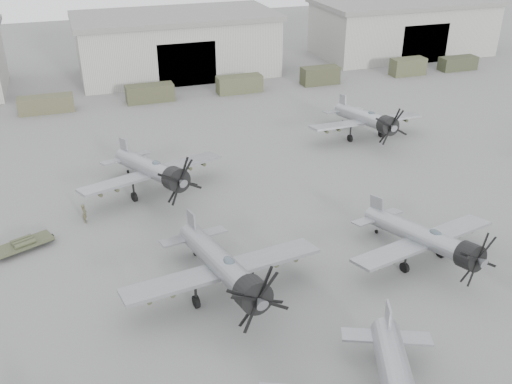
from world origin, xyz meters
TOP-DOWN VIEW (x-y plane):
  - ground at (0.00, 0.00)m, footprint 220.00×220.00m
  - hangar_center at (0.00, 61.96)m, footprint 29.00×14.80m
  - hangar_right at (38.00, 61.96)m, footprint 29.00×14.80m
  - support_truck_2 at (-18.90, 50.00)m, footprint 6.54×2.20m
  - support_truck_3 at (-6.16, 50.00)m, footprint 6.07×2.20m
  - support_truck_4 at (5.90, 50.00)m, footprint 6.10×2.20m
  - support_truck_5 at (17.79, 50.00)m, footprint 5.31×2.20m
  - support_truck_6 at (31.98, 50.00)m, footprint 5.14×2.20m
  - support_truck_7 at (40.76, 50.00)m, footprint 5.80×2.20m
  - aircraft_mid_1 at (-8.20, 7.66)m, footprint 13.60×12.24m
  - aircraft_mid_2 at (6.41, 6.83)m, footprint 12.07×10.87m
  - aircraft_far_0 at (-10.03, 23.86)m, footprint 13.24×11.92m
  - aircraft_far_1 at (14.00, 29.43)m, footprint 12.77×11.49m
  - ground_crew at (-16.29, 20.95)m, footprint 0.42×0.62m

SIDE VIEW (x-z plane):
  - ground at x=0.00m, z-range 0.00..0.00m
  - ground_crew at x=-16.29m, z-range 0.00..1.64m
  - support_truck_7 at x=40.76m, z-range 0.00..1.99m
  - support_truck_2 at x=-18.90m, z-range 0.00..2.00m
  - support_truck_3 at x=-6.16m, z-range 0.00..2.20m
  - support_truck_4 at x=5.90m, z-range 0.00..2.25m
  - support_truck_5 at x=17.79m, z-range 0.00..2.44m
  - support_truck_6 at x=31.98m, z-range 0.00..2.49m
  - aircraft_mid_2 at x=6.41m, z-range -0.22..4.58m
  - aircraft_far_1 at x=14.00m, z-range -0.23..4.89m
  - aircraft_far_0 at x=-10.03m, z-range -0.24..5.07m
  - aircraft_mid_1 at x=-8.20m, z-range -0.24..5.16m
  - hangar_center at x=0.00m, z-range 0.02..8.72m
  - hangar_right at x=38.00m, z-range 0.02..8.72m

